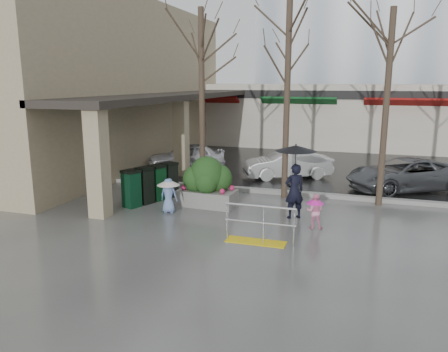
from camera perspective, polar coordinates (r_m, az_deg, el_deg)
The scene contains 20 objects.
ground at distance 13.19m, azimuth -0.11°, elevation -6.24°, with size 120.00×120.00×0.00m, color #51514F.
street_asphalt at distance 34.37m, azimuth 11.26°, elevation 5.05°, with size 120.00×36.00×0.01m, color black.
curb at distance 16.86m, azimuth 4.07°, elevation -1.87°, with size 120.00×0.30×0.15m, color gray.
near_building at distance 23.68m, azimuth -15.38°, elevation 11.40°, with size 6.00×18.00×8.00m, color tan.
canopy_slab at distance 21.70m, azimuth -5.80°, elevation 10.73°, with size 2.80×18.00×0.25m, color #2D2823.
pillar_front at distance 13.99m, azimuth -16.16°, elevation 1.76°, with size 0.55×0.55×3.50m, color tan.
pillar_back at distance 19.65m, azimuth -5.60°, elevation 5.10°, with size 0.55×0.55×3.50m, color tan.
storefront_row at distance 30.00m, azimuth 14.35°, elevation 7.75°, with size 34.00×6.74×4.00m.
handrail at distance 11.62m, azimuth 4.49°, elevation -6.90°, with size 1.90×0.50×1.03m.
tree_west at distance 16.59m, azimuth -2.98°, elevation 15.36°, with size 3.20×3.20×6.80m.
tree_midwest at distance 15.76m, azimuth 8.41°, elevation 15.96°, with size 3.20×3.20×7.00m.
tree_mideast at distance 15.53m, azimuth 20.83°, elevation 13.99°, with size 3.20×3.20×6.50m.
woman at distance 13.55m, azimuth 9.25°, elevation 0.21°, with size 1.27×1.27×2.34m.
child_pink at distance 12.90m, azimuth 11.79°, elevation -4.25°, with size 0.52×0.52×1.02m.
child_blue at distance 14.23m, azimuth -7.25°, elevation -2.01°, with size 0.75×0.75×1.14m.
planter at distance 14.86m, azimuth -2.20°, elevation -0.83°, with size 2.01×1.16×1.72m.
news_boxes at distance 15.62m, azimuth -9.50°, elevation -1.03°, with size 1.30×2.32×1.28m.
car_a at distance 21.31m, azimuth -4.90°, elevation 2.62°, with size 1.49×3.70×1.26m, color silver.
car_b at distance 19.41m, azimuth 8.29°, elevation 1.59°, with size 1.33×3.82×1.26m, color white.
car_c at distance 18.44m, azimuth 22.54°, elevation 0.20°, with size 2.09×4.53×1.26m, color #54565B.
Camera 1 is at (3.84, -11.90, 4.19)m, focal length 35.00 mm.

